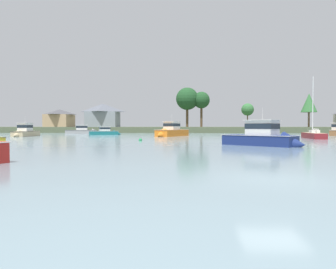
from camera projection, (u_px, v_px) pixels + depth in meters
ground_plane at (272, 178)px, 11.99m from camera, size 541.50×541.50×0.00m
far_shore_bank at (193, 129)px, 110.74m from camera, size 243.67×43.99×1.77m
cruiser_teal at (107, 133)px, 71.07m from camera, size 7.66×5.07×3.49m
sailboat_maroon at (314, 137)px, 50.31m from camera, size 2.96×8.10×11.09m
cruiser_navy at (266, 140)px, 31.70m from camera, size 8.37×7.68×5.01m
cruiser_sand at (24, 133)px, 60.71m from camera, size 2.87×9.14×5.02m
cruiser_orange at (170, 133)px, 60.81m from camera, size 7.30×10.94×5.51m
cruiser_grey at (85, 132)px, 82.25m from camera, size 9.69×4.79×4.48m
mooring_buoy_white at (186, 134)px, 78.63m from camera, size 0.51×0.51×0.56m
mooring_buoy_green at (140, 140)px, 42.86m from camera, size 0.49×0.49×0.54m
shore_tree_center at (201, 100)px, 108.21m from camera, size 6.00×6.00×12.68m
shore_tree_far_left at (309, 103)px, 106.48m from camera, size 5.46×5.46×11.92m
shore_tree_inland_b at (248, 110)px, 109.28m from camera, size 4.48×4.48×8.56m
shore_tree_left at (187, 99)px, 108.86m from camera, size 8.13×8.13×14.27m
cottage_eastern at (103, 115)px, 103.95m from camera, size 11.37×8.79×8.01m
cottage_hillside at (59, 118)px, 114.03m from camera, size 9.60×9.97×6.65m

